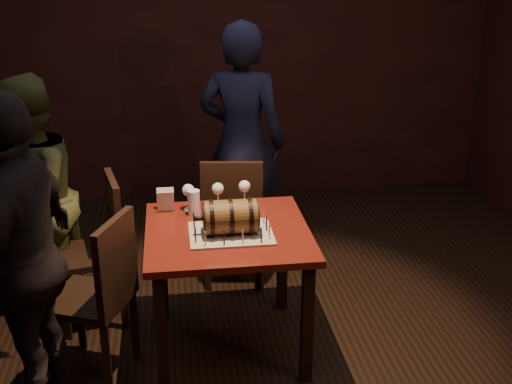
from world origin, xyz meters
TOP-DOWN VIEW (x-y plane):
  - room_shell at (0.00, 0.00)m, footprint 5.04×5.04m
  - pub_table at (-0.11, 0.01)m, footprint 0.90×0.90m
  - cake_board at (-0.10, -0.05)m, footprint 0.45×0.35m
  - barrel_cake at (-0.10, -0.05)m, footprint 0.35×0.20m
  - birthday_candles at (-0.10, -0.05)m, footprint 0.40×0.30m
  - wine_glass_left at (-0.31, 0.33)m, footprint 0.07×0.07m
  - wine_glass_mid at (-0.14, 0.33)m, footprint 0.07×0.07m
  - wine_glass_right at (0.02, 0.35)m, footprint 0.07×0.07m
  - pint_of_ale at (-0.28, 0.25)m, footprint 0.07×0.07m
  - menu_card at (-0.45, 0.33)m, footprint 0.10×0.05m
  - chair_back at (-0.01, 0.75)m, footprint 0.45×0.45m
  - chair_left_rear at (-0.86, 0.43)m, footprint 0.47×0.47m
  - chair_left_front at (-0.80, -0.16)m, footprint 0.52×0.52m
  - person_back at (0.11, 1.26)m, footprint 0.75×0.62m
  - person_left_rear at (-1.26, 0.55)m, footprint 0.70×0.84m
  - person_left_front at (-1.11, -0.38)m, footprint 0.60×1.03m

SIDE VIEW (x-z plane):
  - chair_back at x=-0.01m, z-range 0.06..0.99m
  - chair_left_rear at x=-0.86m, z-range 0.06..0.99m
  - chair_left_front at x=-0.80m, z-range 0.06..0.99m
  - pub_table at x=-0.11m, z-range 0.27..1.02m
  - cake_board at x=-0.10m, z-range 0.75..0.76m
  - person_left_rear at x=-1.26m, z-range 0.00..1.53m
  - birthday_candles at x=-0.10m, z-range 0.76..0.85m
  - menu_card at x=-0.45m, z-range 0.75..0.88m
  - pint_of_ale at x=-0.28m, z-range 0.75..0.90m
  - person_left_front at x=-1.11m, z-range 0.00..1.65m
  - barrel_cake at x=-0.10m, z-range 0.75..0.95m
  - wine_glass_mid at x=-0.14m, z-range 0.79..0.95m
  - wine_glass_left at x=-0.31m, z-range 0.79..0.95m
  - wine_glass_right at x=0.02m, z-range 0.79..0.95m
  - person_back at x=0.11m, z-range 0.00..1.75m
  - room_shell at x=0.00m, z-range 0.00..2.80m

